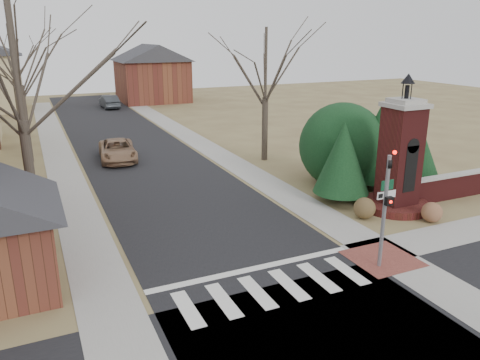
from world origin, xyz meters
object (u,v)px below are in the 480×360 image
sign_post (386,200)px  brick_gate_monument (399,166)px  pickup_truck (118,150)px  distant_car (109,102)px  traffic_signal_pole (386,200)px

sign_post → brick_gate_monument: 4.55m
sign_post → pickup_truck: sign_post is taller
pickup_truck → distant_car: 24.42m
traffic_signal_pole → pickup_truck: size_ratio=0.90×
traffic_signal_pole → brick_gate_monument: size_ratio=0.69×
pickup_truck → brick_gate_monument: bearing=-48.7°
pickup_truck → distant_car: (3.48, 24.17, 0.06)m
brick_gate_monument → sign_post: bearing=-138.6°
traffic_signal_pole → brick_gate_monument: brick_gate_monument is taller
pickup_truck → distant_car: size_ratio=1.09×
sign_post → distant_car: 42.27m
traffic_signal_pole → pickup_truck: bearing=107.0°
distant_car → pickup_truck: bearing=79.7°
brick_gate_monument → distant_car: bearing=100.3°
brick_gate_monument → pickup_truck: (-10.60, 14.91, -1.47)m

